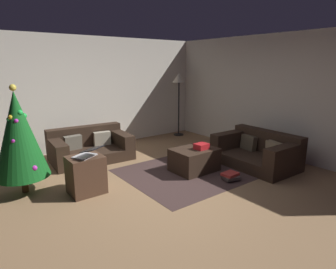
{
  "coord_description": "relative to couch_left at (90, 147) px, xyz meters",
  "views": [
    {
      "loc": [
        -2.49,
        -3.44,
        1.97
      ],
      "look_at": [
        0.51,
        0.52,
        0.75
      ],
      "focal_mm": 30.81,
      "sensor_mm": 36.0,
      "label": 1
    }
  ],
  "objects": [
    {
      "name": "ground_plane",
      "position": [
        0.28,
        -2.25,
        -0.25
      ],
      "size": [
        6.4,
        6.4,
        0.0
      ],
      "primitive_type": "plane",
      "color": "#93704C"
    },
    {
      "name": "rear_partition",
      "position": [
        0.28,
        0.89,
        1.05
      ],
      "size": [
        6.4,
        0.12,
        2.6
      ],
      "primitive_type": "cube",
      "color": "silver",
      "rests_on": "ground_plane"
    },
    {
      "name": "corner_partition",
      "position": [
        3.42,
        -2.25,
        1.05
      ],
      "size": [
        0.12,
        6.4,
        2.6
      ],
      "primitive_type": "cube",
      "color": "silver",
      "rests_on": "ground_plane"
    },
    {
      "name": "couch_left",
      "position": [
        0.0,
        0.0,
        0.0
      ],
      "size": [
        1.66,
        1.1,
        0.65
      ],
      "rotation": [
        0.0,
        0.0,
        3.07
      ],
      "color": "#332319",
      "rests_on": "ground_plane"
    },
    {
      "name": "couch_right",
      "position": [
        2.52,
        -2.4,
        0.01
      ],
      "size": [
        1.03,
        1.57,
        0.66
      ],
      "rotation": [
        0.0,
        0.0,
        1.54
      ],
      "color": "#332319",
      "rests_on": "ground_plane"
    },
    {
      "name": "ottoman",
      "position": [
        1.29,
        -1.88,
        -0.04
      ],
      "size": [
        0.81,
        0.62,
        0.43
      ],
      "primitive_type": "cube",
      "color": "#332319",
      "rests_on": "ground_plane"
    },
    {
      "name": "gift_box",
      "position": [
        1.39,
        -1.96,
        0.23
      ],
      "size": [
        0.25,
        0.21,
        0.1
      ],
      "primitive_type": "cube",
      "rotation": [
        0.0,
        0.0,
        0.05
      ],
      "color": "red",
      "rests_on": "ottoman"
    },
    {
      "name": "tv_remote",
      "position": [
        1.46,
        -1.79,
        0.19
      ],
      "size": [
        0.13,
        0.16,
        0.02
      ],
      "primitive_type": "cube",
      "rotation": [
        0.0,
        0.0,
        0.6
      ],
      "color": "black",
      "rests_on": "ottoman"
    },
    {
      "name": "christmas_tree",
      "position": [
        -1.47,
        -0.97,
        0.68
      ],
      "size": [
        0.8,
        0.8,
        1.69
      ],
      "color": "brown",
      "rests_on": "ground_plane"
    },
    {
      "name": "side_table",
      "position": [
        -0.7,
        -1.58,
        0.05
      ],
      "size": [
        0.52,
        0.44,
        0.59
      ],
      "primitive_type": "cube",
      "color": "#4C3323",
      "rests_on": "ground_plane"
    },
    {
      "name": "laptop",
      "position": [
        -0.67,
        -1.63,
        0.4
      ],
      "size": [
        0.47,
        0.5,
        0.18
      ],
      "color": "silver",
      "rests_on": "side_table"
    },
    {
      "name": "book_stack",
      "position": [
        1.48,
        -2.61,
        -0.18
      ],
      "size": [
        0.31,
        0.3,
        0.13
      ],
      "color": "#4C423D",
      "rests_on": "ground_plane"
    },
    {
      "name": "corner_lamp",
      "position": [
        2.84,
        0.49,
        1.22
      ],
      "size": [
        0.36,
        0.36,
        1.72
      ],
      "color": "black",
      "rests_on": "ground_plane"
    },
    {
      "name": "area_rug",
      "position": [
        1.29,
        -1.88,
        -0.25
      ],
      "size": [
        2.6,
        2.0,
        0.01
      ],
      "primitive_type": "cube",
      "color": "#412E2C",
      "rests_on": "ground_plane"
    }
  ]
}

